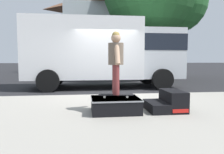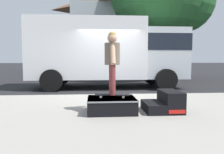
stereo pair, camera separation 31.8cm
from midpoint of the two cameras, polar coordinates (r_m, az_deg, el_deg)
name	(u,v)px [view 1 (the left image)]	position (r m, az deg, el deg)	size (l,w,h in m)	color
ground_plane	(109,95)	(7.89, -1.92, -4.80)	(140.00, 140.00, 0.00)	black
sidewalk_slab	(124,114)	(4.96, 1.25, -9.78)	(50.00, 5.00, 0.12)	gray
skate_box	(115,104)	(4.87, -1.01, -7.21)	(1.07, 0.86, 0.32)	black
kicker_ramp	(168,102)	(5.13, 12.73, -6.50)	(0.81, 0.83, 0.46)	black
skateboard	(116,95)	(4.88, -0.87, -4.72)	(0.80, 0.29, 0.07)	black
skater_kid	(116,58)	(4.82, -0.88, 5.09)	(0.34, 0.72, 1.39)	brown
box_truck	(105,50)	(9.98, -2.77, 6.98)	(6.91, 2.63, 3.05)	white
house_behind	(113,29)	(21.86, -0.14, 12.41)	(9.54, 8.23, 8.40)	silver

